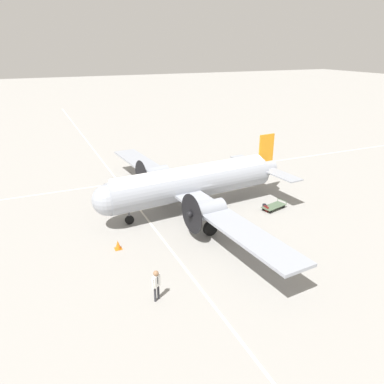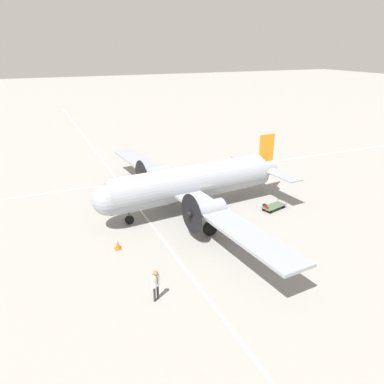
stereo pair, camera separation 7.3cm
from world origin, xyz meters
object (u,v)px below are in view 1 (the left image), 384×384
Objects in this scene: suitcase_near_door at (265,207)px; baggage_cart at (274,206)px; suitcase_upright_spare at (266,209)px; traffic_cone at (118,245)px; crew_foreground at (156,282)px; airliner_main at (188,183)px.

suitcase_near_door is 0.80m from baggage_cart.
suitcase_near_door is at bearing -28.96° from baggage_cart.
suitcase_near_door is 0.23× the size of baggage_cart.
suitcase_upright_spare is 0.82× the size of traffic_cone.
crew_foreground reaches higher than traffic_cone.
traffic_cone reaches higher than suitcase_near_door.
baggage_cart is 3.74× the size of traffic_cone.
airliner_main is 51.93× the size of suitcase_upright_spare.
suitcase_near_door is (2.47, 5.96, -2.20)m from airliner_main.
suitcase_upright_spare is at bearing -11.21° from suitcase_near_door.
suitcase_upright_spare is (0.27, -0.05, -0.02)m from suitcase_near_door.
crew_foreground is at bearing -58.72° from suitcase_upright_spare.
traffic_cone is (-6.25, -0.61, -0.83)m from crew_foreground.
traffic_cone is (1.37, -12.76, 0.05)m from suitcase_near_door.
crew_foreground is 14.37m from suitcase_near_door.
baggage_cart reaches higher than suitcase_near_door.
baggage_cart is (-7.43, 12.93, -0.85)m from crew_foreground.
suitcase_near_door reaches higher than suitcase_upright_spare.
crew_foreground is 3.42× the size of suitcase_near_door.
suitcase_upright_spare is at bearing 94.95° from traffic_cone.
traffic_cone reaches higher than baggage_cart.
traffic_cone is at bearing -114.63° from crew_foreground.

